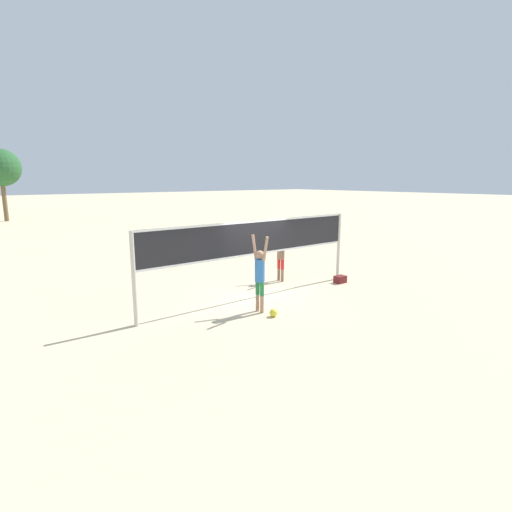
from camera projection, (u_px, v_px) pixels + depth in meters
ground_plane at (256, 298)px, 12.79m from camera, size 200.00×200.00×0.00m
volleyball_net at (256, 243)px, 12.45m from camera, size 8.06×0.11×2.49m
player_spiker at (260, 272)px, 11.24m from camera, size 0.28×0.72×2.22m
player_blocker at (281, 253)px, 14.73m from camera, size 0.28×0.69×2.06m
volleyball at (274, 313)px, 11.03m from camera, size 0.22×0.22×0.22m
gear_bag at (340, 279)px, 14.64m from camera, size 0.41×0.32×0.26m
tree_left_cluster at (1, 168)px, 35.30m from camera, size 3.31×3.31×6.42m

